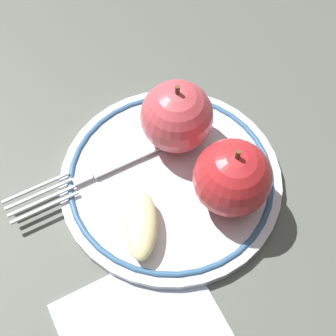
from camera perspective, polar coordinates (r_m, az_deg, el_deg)
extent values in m
plane|color=#4D524B|center=(0.47, -0.68, -1.01)|extent=(2.00, 2.00, 0.00)
cylinder|color=silver|center=(0.46, 0.00, -1.78)|extent=(0.22, 0.22, 0.01)
torus|color=#315A82|center=(0.46, 0.00, -1.44)|extent=(0.20, 0.20, 0.01)
sphere|color=#C9464F|center=(0.45, 1.07, 6.28)|extent=(0.07, 0.07, 0.07)
cylinder|color=brown|center=(0.42, 1.16, 9.44)|extent=(0.00, 0.00, 0.01)
sphere|color=red|center=(0.42, 7.82, -1.20)|extent=(0.07, 0.07, 0.07)
cylinder|color=brown|center=(0.39, 8.50, 1.61)|extent=(0.00, 0.00, 0.01)
ellipsoid|color=beige|center=(0.42, -3.25, -7.03)|extent=(0.07, 0.07, 0.02)
cube|color=silver|center=(0.47, -3.39, 1.84)|extent=(0.10, 0.05, 0.00)
cube|color=silver|center=(0.46, -10.37, -1.29)|extent=(0.02, 0.01, 0.00)
cube|color=silver|center=(0.47, -15.79, -2.32)|extent=(0.06, 0.03, 0.00)
cube|color=silver|center=(0.46, -15.46, -3.10)|extent=(0.06, 0.03, 0.00)
cube|color=silver|center=(0.46, -15.12, -3.89)|extent=(0.06, 0.03, 0.00)
cube|color=silver|center=(0.46, -14.78, -4.69)|extent=(0.06, 0.03, 0.00)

